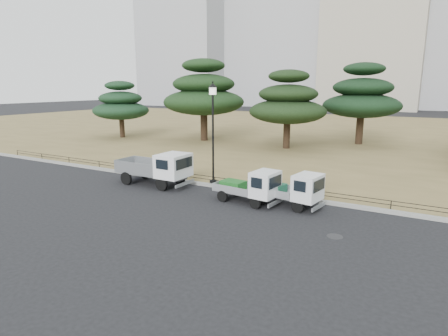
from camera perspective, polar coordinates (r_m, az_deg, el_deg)
The scene contains 14 objects.
ground at distance 18.08m, azimuth -3.11°, elevation -5.22°, with size 220.00×220.00×0.00m, color black.
lawn at distance 46.39m, azimuth 17.58°, elevation 5.14°, with size 120.00×56.00×0.15m, color olive.
curb at distance 20.21m, azimuth 0.83°, elevation -3.06°, with size 120.00×0.25×0.16m, color gray.
truck_large at distance 21.18m, azimuth -10.19°, elevation 0.15°, with size 4.33×1.77×1.88m.
truck_kei_front at distance 17.73m, azimuth 4.11°, elevation -2.83°, with size 3.24×1.66×1.65m.
truck_kei_rear at distance 17.46m, azimuth 10.32°, elevation -3.26°, with size 3.28×1.76×1.63m.
street_lamp at distance 20.39m, azimuth -1.71°, elevation 7.85°, with size 0.49×0.49×5.47m.
pipe_fence at distance 20.24m, azimuth 1.04°, elevation -1.98°, with size 38.00×0.04×0.40m.
tarp_pile at distance 24.17m, azimuth -11.95°, elevation 0.25°, with size 1.34×1.02×0.86m.
manhole at distance 14.67m, azimuth 16.53°, elevation -9.98°, with size 0.60×0.60×0.01m, color #2D2D30.
pine_west_far at distance 40.96m, azimuth -15.46°, elevation 9.23°, with size 5.79×5.79×5.85m.
pine_west_near at distance 37.21m, azimuth -3.11°, elevation 11.21°, with size 7.91×7.91×7.90m.
pine_center_left at distance 32.75m, azimuth 9.69°, elevation 9.66°, with size 6.57×6.57×6.68m.
pine_center_right at distance 37.00m, azimuth 20.29°, elevation 10.05°, with size 6.98×6.98×7.41m.
Camera 1 is at (9.25, -14.54, 5.46)m, focal length 30.00 mm.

